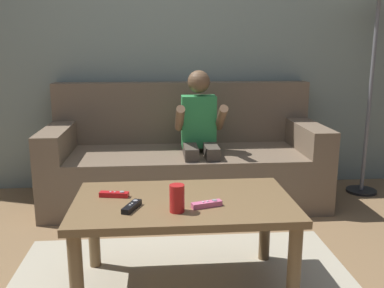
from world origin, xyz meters
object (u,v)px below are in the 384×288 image
at_px(game_remote_black_far_corner, 132,207).
at_px(soda_can, 177,198).
at_px(person_seated_on_couch, 200,132).
at_px(coffee_table, 184,213).
at_px(game_remote_red_near_edge, 114,194).
at_px(game_remote_pink_center, 207,204).
at_px(couch, 185,161).

height_order(game_remote_black_far_corner, soda_can, soda_can).
xyz_separation_m(person_seated_on_couch, soda_can, (-0.22, -1.23, -0.04)).
bearing_deg(coffee_table, game_remote_red_near_edge, 168.61).
bearing_deg(soda_can, game_remote_red_near_edge, 144.07).
bearing_deg(person_seated_on_couch, game_remote_red_near_edge, -116.92).
height_order(coffee_table, game_remote_black_far_corner, game_remote_black_far_corner).
xyz_separation_m(person_seated_on_couch, game_remote_black_far_corner, (-0.42, -1.18, -0.09)).
relative_size(game_remote_pink_center, game_remote_black_far_corner, 1.01).
bearing_deg(game_remote_black_far_corner, coffee_table, 23.26).
distance_m(person_seated_on_couch, game_remote_red_near_edge, 1.14).
bearing_deg(couch, person_seated_on_couch, -62.94).
height_order(person_seated_on_couch, coffee_table, person_seated_on_couch).
relative_size(coffee_table, game_remote_black_far_corner, 7.18).
bearing_deg(game_remote_pink_center, soda_can, -161.35).
bearing_deg(couch, coffee_table, -94.06).
bearing_deg(couch, game_remote_pink_center, -89.64).
height_order(person_seated_on_couch, game_remote_pink_center, person_seated_on_couch).
bearing_deg(coffee_table, game_remote_pink_center, -45.47).
distance_m(game_remote_red_near_edge, game_remote_pink_center, 0.46).
relative_size(game_remote_black_far_corner, soda_can, 1.17).
height_order(coffee_table, game_remote_pink_center, game_remote_pink_center).
relative_size(couch, coffee_table, 1.98).
bearing_deg(soda_can, game_remote_black_far_corner, 167.47).
bearing_deg(game_remote_black_far_corner, game_remote_pink_center, 0.19).
distance_m(person_seated_on_couch, coffee_table, 1.11).
bearing_deg(person_seated_on_couch, game_remote_black_far_corner, -109.67).
xyz_separation_m(coffee_table, game_remote_red_near_edge, (-0.33, 0.07, 0.08)).
bearing_deg(coffee_table, game_remote_black_far_corner, -156.74).
xyz_separation_m(coffee_table, game_remote_pink_center, (0.10, -0.10, 0.08)).
relative_size(person_seated_on_couch, soda_can, 8.20).
distance_m(coffee_table, game_remote_pink_center, 0.16).
bearing_deg(soda_can, couch, 84.90).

